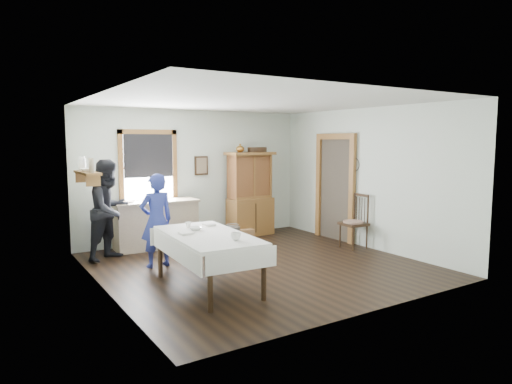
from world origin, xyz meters
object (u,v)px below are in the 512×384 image
work_counter (156,224)px  pail (233,235)px  dining_table (208,261)px  spindle_chair (354,221)px  figure_dark (110,213)px  woman_blue (157,224)px  china_hutch (250,194)px  wicker_basket (245,234)px

work_counter → pail: (1.46, -0.43, -0.30)m
dining_table → spindle_chair: 3.52m
spindle_chair → figure_dark: figure_dark is taller
pail → woman_blue: bearing=-155.5°
china_hutch → woman_blue: size_ratio=1.28×
work_counter → woman_blue: 1.41m
work_counter → china_hutch: (2.18, 0.04, 0.45)m
work_counter → dining_table: work_counter is taller
dining_table → pail: (1.71, 2.32, -0.22)m
work_counter → figure_dark: (-0.98, -0.41, 0.35)m
wicker_basket → woman_blue: bearing=-155.3°
woman_blue → figure_dark: (-0.52, 0.90, 0.10)m
dining_table → work_counter: bearing=84.8°
dining_table → pail: 2.89m
dining_table → woman_blue: (-0.21, 1.44, 0.33)m
wicker_basket → woman_blue: 2.62m
pail → spindle_chair: bearing=-43.5°
spindle_chair → pail: bearing=140.4°
woman_blue → figure_dark: figure_dark is taller
china_hutch → figure_dark: 3.19m
spindle_chair → wicker_basket: (-1.35, 1.85, -0.42)m
dining_table → figure_dark: (-0.73, 2.34, 0.42)m
figure_dark → work_counter: bearing=-9.1°
dining_table → spindle_chair: spindle_chair is taller
dining_table → spindle_chair: bearing=10.8°
pail → woman_blue: size_ratio=0.23×
work_counter → china_hutch: china_hutch is taller
pail → work_counter: bearing=163.4°
china_hutch → dining_table: (-2.43, -2.80, -0.52)m
china_hutch → figure_dark: (-3.16, -0.46, -0.10)m
spindle_chair → figure_dark: (-4.18, 1.68, 0.28)m
spindle_chair → wicker_basket: bearing=130.1°
work_counter → figure_dark: figure_dark is taller
work_counter → spindle_chair: size_ratio=1.53×
spindle_chair → pail: 2.44m
spindle_chair → dining_table: bearing=-165.2°
spindle_chair → pail: size_ratio=3.18×
work_counter → dining_table: size_ratio=0.83×
dining_table → spindle_chair: size_ratio=1.83×
pail → dining_table: bearing=-126.3°
china_hutch → dining_table: bearing=-134.2°
china_hutch → wicker_basket: (-0.32, -0.29, -0.81)m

